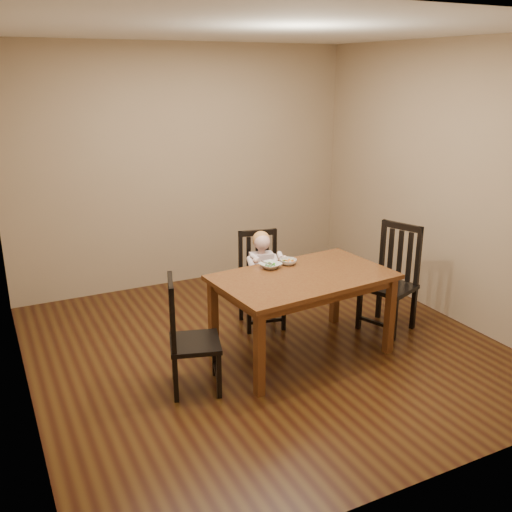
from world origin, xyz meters
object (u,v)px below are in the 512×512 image
chair_child (261,281)px  toddler (262,270)px  chair_left (189,337)px  dining_table (303,285)px  chair_right (391,280)px  bowl_veg (288,262)px  bowl_peas (270,265)px

chair_child → toddler: 0.14m
chair_child → chair_left: chair_left is taller
dining_table → chair_child: size_ratio=1.68×
chair_child → toddler: size_ratio=1.84×
chair_left → chair_right: chair_right is taller
chair_left → chair_right: 2.15m
chair_left → bowl_veg: bearing=126.7°
chair_child → chair_right: 1.26m
chair_right → toddler: (-1.09, 0.60, 0.08)m
chair_right → bowl_peas: 1.26m
chair_left → dining_table: bearing=112.2°
chair_left → toddler: chair_left is taller
toddler → chair_right: bearing=162.9°
chair_left → chair_right: size_ratio=0.91×
chair_right → chair_left: bearing=75.0°
chair_right → toddler: chair_right is taller
chair_child → chair_left: size_ratio=1.00×
chair_right → chair_child: bearing=38.6°
chair_left → toddler: 1.33m
chair_left → bowl_veg: 1.23m
chair_left → toddler: bearing=144.1°
chair_child → toddler: bearing=90.0°
toddler → bowl_peas: size_ratio=2.74×
dining_table → chair_left: chair_left is taller
chair_left → bowl_veg: (1.11, 0.41, 0.32)m
dining_table → toddler: 0.71m
bowl_peas → chair_right: bearing=-8.8°
bowl_peas → chair_child: bearing=73.2°
toddler → bowl_peas: toddler is taller
bowl_peas → toddler: bearing=72.6°
chair_right → bowl_veg: chair_right is taller
bowl_veg → chair_left: bearing=-159.8°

